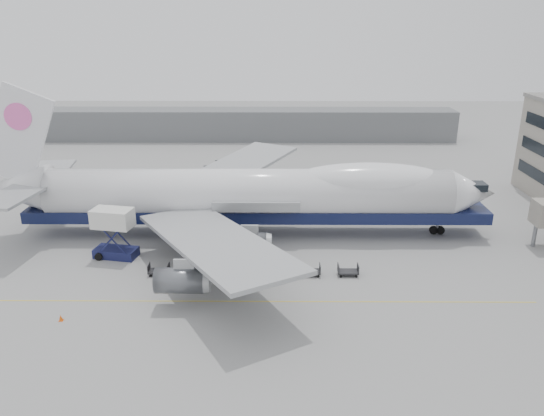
{
  "coord_description": "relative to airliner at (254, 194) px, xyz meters",
  "views": [
    {
      "loc": [
        3.38,
        -53.54,
        27.39
      ],
      "look_at": [
        3.02,
        6.0,
        5.81
      ],
      "focal_mm": 35.0,
      "sensor_mm": 36.0,
      "label": 1
    }
  ],
  "objects": [
    {
      "name": "traffic_cone",
      "position": [
        -17.71,
        -21.73,
        -5.33
      ],
      "size": [
        0.43,
        0.43,
        0.63
      ],
      "rotation": [
        0.0,
        0.0,
        -0.39
      ],
      "color": "#EC560C",
      "rests_on": "ground"
    },
    {
      "name": "dolly_0",
      "position": [
        -10.31,
        -12.12,
        -5.09
      ],
      "size": [
        2.3,
        1.35,
        1.3
      ],
      "color": "#2D2D30",
      "rests_on": "ground"
    },
    {
      "name": "dolly_4",
      "position": [
        6.69,
        -12.12,
        -5.09
      ],
      "size": [
        2.3,
        1.35,
        1.3
      ],
      "color": "#2D2D30",
      "rests_on": "ground"
    },
    {
      "name": "ground",
      "position": [
        -0.64,
        -12.0,
        -5.62
      ],
      "size": [
        260.0,
        260.0,
        0.0
      ],
      "primitive_type": "plane",
      "color": "gray",
      "rests_on": "ground"
    },
    {
      "name": "dolly_5",
      "position": [
        10.94,
        -12.12,
        -5.09
      ],
      "size": [
        2.3,
        1.35,
        1.3
      ],
      "color": "#2D2D30",
      "rests_on": "ground"
    },
    {
      "name": "dolly_2",
      "position": [
        -1.81,
        -12.12,
        -5.09
      ],
      "size": [
        2.3,
        1.35,
        1.3
      ],
      "color": "#2D2D30",
      "rests_on": "ground"
    },
    {
      "name": "dolly_3",
      "position": [
        2.44,
        -12.12,
        -5.09
      ],
      "size": [
        2.3,
        1.35,
        1.3
      ],
      "color": "#2D2D30",
      "rests_on": "ground"
    },
    {
      "name": "dolly_1",
      "position": [
        -6.06,
        -12.12,
        -5.09
      ],
      "size": [
        2.3,
        1.35,
        1.3
      ],
      "color": "#2D2D30",
      "rests_on": "ground"
    },
    {
      "name": "apron_line",
      "position": [
        -0.64,
        -18.0,
        -5.62
      ],
      "size": [
        60.0,
        0.15,
        0.01
      ],
      "primitive_type": "cube",
      "color": "gold",
      "rests_on": "ground"
    },
    {
      "name": "airliner",
      "position": [
        0.0,
        0.0,
        0.0
      ],
      "size": [
        67.0,
        55.3,
        19.98
      ],
      "color": "white",
      "rests_on": "ground"
    },
    {
      "name": "catering_truck",
      "position": [
        -16.44,
        -7.38,
        -2.18
      ],
      "size": [
        5.42,
        4.17,
        6.11
      ],
      "rotation": [
        0.0,
        0.0,
        -0.19
      ],
      "color": "#181C49",
      "rests_on": "ground"
    },
    {
      "name": "hangar",
      "position": [
        -10.64,
        58.0,
        -2.12
      ],
      "size": [
        110.0,
        8.0,
        7.0
      ],
      "primitive_type": "cube",
      "color": "slate",
      "rests_on": "ground"
    }
  ]
}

